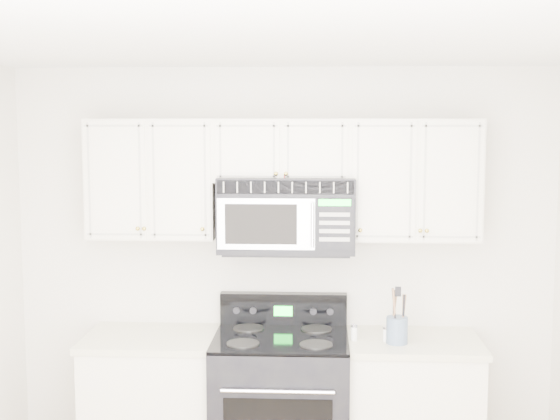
{
  "coord_description": "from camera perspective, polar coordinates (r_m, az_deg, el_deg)",
  "views": [
    {
      "loc": [
        0.25,
        -3.28,
        2.26
      ],
      "look_at": [
        0.0,
        1.3,
        1.73
      ],
      "focal_mm": 50.0,
      "sensor_mm": 36.0,
      "label": 1
    }
  ],
  "objects": [
    {
      "name": "room",
      "position": [
        3.42,
        -1.19,
        -9.7
      ],
      "size": [
        3.51,
        3.51,
        2.61
      ],
      "color": "olive",
      "rests_on": "ground"
    },
    {
      "name": "microwave",
      "position": [
        4.85,
        0.5,
        -0.27
      ],
      "size": [
        0.84,
        0.47,
        0.46
      ],
      "color": "black",
      "rests_on": "ground"
    },
    {
      "name": "base_cabinet_left",
      "position": [
        5.17,
        -9.1,
        -14.31
      ],
      "size": [
        0.86,
        0.65,
        0.92
      ],
      "color": "silver",
      "rests_on": "ground"
    },
    {
      "name": "utensil_crock",
      "position": [
        4.8,
        8.56,
        -8.56
      ],
      "size": [
        0.13,
        0.13,
        0.35
      ],
      "color": "slate",
      "rests_on": "base_cabinet_right"
    },
    {
      "name": "shaker_salt",
      "position": [
        4.84,
        5.44,
        -8.89
      ],
      "size": [
        0.04,
        0.04,
        0.1
      ],
      "color": "white",
      "rests_on": "base_cabinet_right"
    },
    {
      "name": "upper_cabinets",
      "position": [
        4.88,
        0.18,
        2.74
      ],
      "size": [
        2.44,
        0.37,
        0.75
      ],
      "color": "silver",
      "rests_on": "ground"
    },
    {
      "name": "shaker_pepper",
      "position": [
        4.85,
        7.75,
        -8.97
      ],
      "size": [
        0.04,
        0.04,
        0.09
      ],
      "color": "white",
      "rests_on": "base_cabinet_right"
    },
    {
      "name": "range",
      "position": [
        5.01,
        0.08,
        -14.19
      ],
      "size": [
        0.83,
        0.75,
        1.14
      ],
      "color": "black",
      "rests_on": "ground"
    },
    {
      "name": "base_cabinet_right",
      "position": [
        5.09,
        9.43,
        -14.64
      ],
      "size": [
        0.86,
        0.65,
        0.92
      ],
      "color": "silver",
      "rests_on": "ground"
    }
  ]
}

